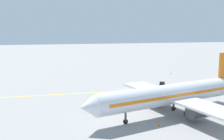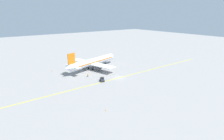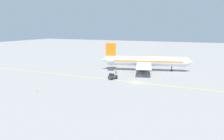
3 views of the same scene
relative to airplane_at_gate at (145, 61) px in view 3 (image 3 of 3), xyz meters
name	(u,v)px [view 3 (image 3 of 3)]	position (x,y,z in m)	size (l,w,h in m)	color
ground_plane	(137,82)	(19.17, 2.46, -3.71)	(400.00, 400.00, 0.00)	gray
apron_yellow_centreline	(137,82)	(19.17, 2.46, -3.71)	(0.40, 120.00, 0.01)	yellow
airplane_at_gate	(145,61)	(0.00, 0.00, 0.00)	(28.39, 35.02, 10.60)	silver
baggage_tug_dark	(113,76)	(18.16, -6.02, -2.81)	(3.35, 2.69, 2.11)	#333842
ground_crew_worker	(116,71)	(9.64, -8.31, -2.80)	(0.39, 0.49, 1.68)	#23232D
traffic_cone_near_nose	(110,64)	(-8.26, -18.95, -3.43)	(0.32, 0.32, 0.55)	orange
traffic_cone_mid_apron	(38,91)	(38.93, -18.56, -3.43)	(0.32, 0.32, 0.55)	orange
traffic_cone_by_wingtip	(160,69)	(-4.82, 4.87, -3.43)	(0.32, 0.32, 0.55)	orange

